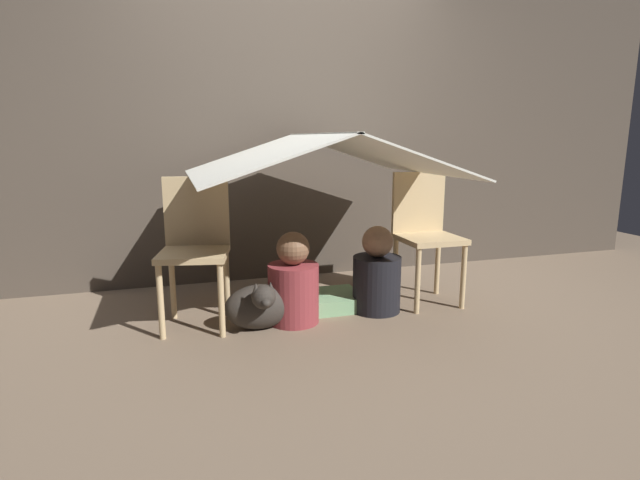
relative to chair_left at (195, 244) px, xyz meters
The scene contains 9 objects.
ground_plane 0.94m from the chair_left, 13.42° to the right, with size 8.80×8.80×0.00m, color #7A6651.
wall_back 1.41m from the chair_left, 49.77° to the left, with size 7.00×0.05×2.50m.
chair_left is the anchor object (origin of this frame).
chair_right 1.56m from the chair_left, ahead, with size 0.40×0.40×0.91m.
sheet_canopy 0.94m from the chair_left, ahead, with size 1.58×1.37×0.27m.
person_front 0.65m from the chair_left, 15.18° to the right, with size 0.32×0.32×0.58m.
person_second 1.19m from the chair_left, ahead, with size 0.32×0.32×0.58m.
dog 0.55m from the chair_left, 32.06° to the right, with size 0.42×0.37×0.34m.
floor_cushion 0.97m from the chair_left, ahead, with size 0.45×0.36×0.10m.
Camera 1 is at (-0.91, -2.88, 1.14)m, focal length 28.00 mm.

